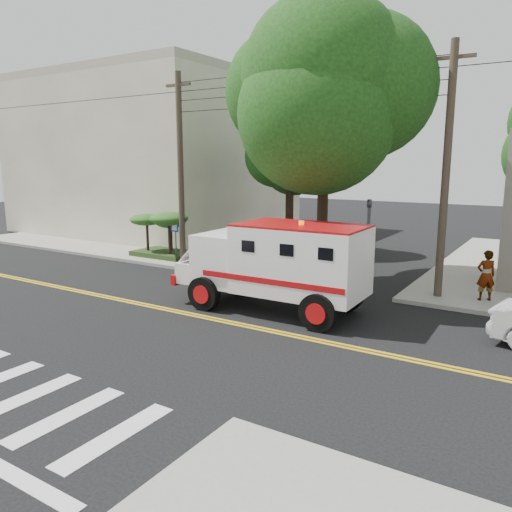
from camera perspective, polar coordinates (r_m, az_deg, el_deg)
The scene contains 12 objects.
ground at distance 16.60m, azimuth -6.98°, elevation -6.75°, with size 100.00×100.00×0.00m, color black.
sidewalk_nw at distance 35.23m, azimuth -10.23°, elevation 2.61°, with size 17.00×17.00×0.15m, color gray.
building_left at distance 37.35m, azimuth -11.23°, elevation 10.85°, with size 16.00×14.00×10.00m, color #B1A891.
utility_pole_left at distance 24.04m, azimuth -8.62°, elevation 9.52°, with size 0.28×0.28×9.00m, color #382D23.
utility_pole_right at distance 18.82m, azimuth 20.88°, elevation 8.63°, with size 0.28×0.28×9.00m, color #382D23.
tree_main at distance 20.27m, azimuth 8.72°, elevation 16.96°, with size 6.08×5.70×9.85m.
tree_left at distance 27.20m, azimuth 4.32°, elevation 12.34°, with size 4.48×4.20×7.70m.
traffic_signal at distance 19.10m, azimuth 12.69°, elevation 2.23°, with size 0.15×0.18×3.60m.
accessibility_sign at distance 24.82m, azimuth -9.21°, elevation 2.28°, with size 0.45×0.10×2.02m.
palm_planter at distance 25.94m, azimuth -10.62°, elevation 3.22°, with size 3.52×2.63×2.36m.
armored_truck at distance 16.56m, azimuth 2.48°, elevation -0.63°, with size 6.64×2.80×3.00m.
pedestrian_a at distance 19.23m, azimuth 24.79°, elevation -2.02°, with size 0.66×0.43×1.80m, color gray.
Camera 1 is at (10.06, -12.23, 4.98)m, focal length 35.00 mm.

